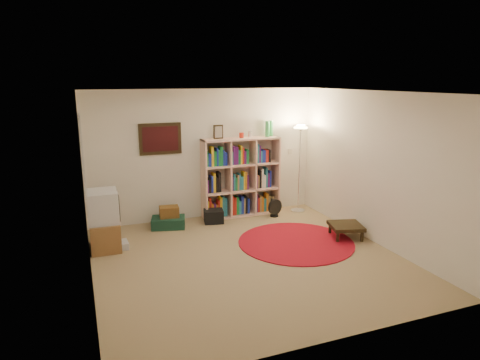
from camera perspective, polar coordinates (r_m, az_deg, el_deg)
The scene contains 12 objects.
room at distance 6.26m, azimuth 0.49°, elevation 0.21°, with size 4.54×4.54×2.54m.
bookshelf at distance 8.50m, azimuth -0.12°, elevation 0.26°, with size 1.56×0.45×1.87m.
floor_lamp at distance 8.65m, azimuth 8.02°, elevation 5.31°, with size 0.39×0.39×1.79m.
floor_fan at distance 8.53m, azimuth 4.67°, elevation -3.73°, with size 0.32×0.20×0.36m.
tv_stand at distance 7.21m, azimuth -17.65°, elevation -5.23°, with size 0.48×0.67×0.96m.
dvd_box at distance 7.26m, azimuth -16.02°, elevation -8.39°, with size 0.35×0.29×0.11m.
suitcase at distance 8.03m, azimuth -9.53°, elevation -5.60°, with size 0.68×0.53×0.19m.
wicker_basket at distance 8.00m, azimuth -9.43°, elevation -4.20°, with size 0.37×0.28×0.20m.
duffel_bag at distance 8.20m, azimuth -3.53°, elevation -4.84°, with size 0.41×0.36×0.25m.
paper_towel at distance 8.45m, azimuth -3.15°, elevation -4.24°, with size 0.13×0.13×0.26m.
red_rug at distance 7.31m, azimuth 7.45°, elevation -8.21°, with size 1.94×1.94×0.02m.
side_table at distance 7.62m, azimuth 13.94°, elevation -6.04°, with size 0.65×0.65×0.24m.
Camera 1 is at (-2.29, -5.62, 2.69)m, focal length 32.00 mm.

